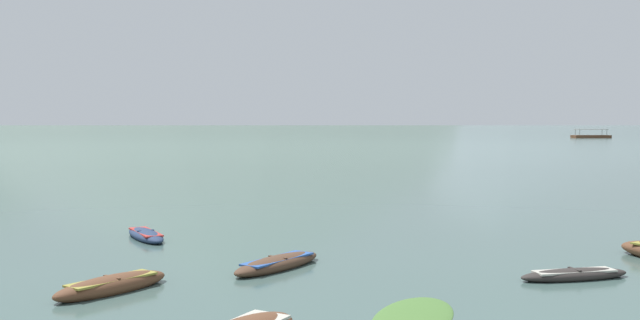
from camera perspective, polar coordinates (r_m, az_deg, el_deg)
The scene contains 10 objects.
ground_plane at distance 1505.68m, azimuth -0.56°, elevation 2.94°, with size 6000.00×6000.00×0.00m, color #425B56.
mountain_1 at distance 2367.12m, azimuth -20.13°, elevation 6.22°, with size 781.91×781.91×281.60m, color slate.
mountain_2 at distance 2131.54m, azimuth -7.38°, elevation 10.00°, with size 1827.25×1827.25×522.22m, color slate.
mountain_3 at distance 2028.16m, azimuth 14.31°, elevation 6.96°, with size 1235.00×1235.00×288.38m, color slate.
rowboat_0 at distance 19.82m, azimuth 20.11°, elevation -8.82°, with size 3.22×1.45×0.35m.
rowboat_1 at distance 19.99m, azimuth -3.48°, elevation -8.45°, with size 2.83×3.41×0.45m.
rowboat_4 at distance 18.00m, azimuth -16.66°, elevation -9.80°, with size 2.66×3.06×0.52m.
rowboat_6 at distance 25.69m, azimuth -14.09°, elevation -5.99°, with size 2.33×3.27×0.40m.
ferry_0 at distance 200.40m, azimuth 21.31°, elevation 1.83°, with size 9.91×4.11×2.54m.
weed_patch_0 at distance 15.29m, azimuth 7.66°, elevation -12.64°, with size 3.50×1.62×0.14m, color #477033.
Camera 1 is at (-0.29, -5.67, 4.14)m, focal length 39.07 mm.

